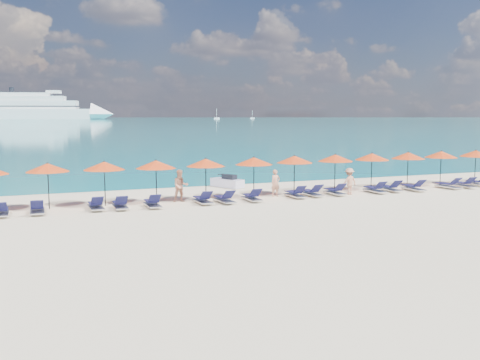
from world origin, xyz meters
name	(u,v)px	position (x,y,z in m)	size (l,w,h in m)	color
ground	(264,213)	(0.00, 0.00, 0.00)	(1400.00, 1400.00, 0.00)	beige
sea	(38,119)	(0.00, 660.00, 0.01)	(1600.00, 1300.00, 0.01)	#1FA9B2
cruise_ship	(46,109)	(8.45, 611.42, 10.78)	(149.83, 61.79, 41.43)	white
sailboat_near	(217,118)	(188.09, 552.51, 1.22)	(6.47, 2.16, 11.86)	white
sailboat_far	(252,118)	(243.98, 581.80, 1.05)	(5.59, 1.86, 10.25)	white
jetski	(227,182)	(1.49, 8.93, 0.33)	(1.72, 2.38, 0.80)	silver
beachgoer_a	(276,183)	(2.65, 4.32, 0.76)	(0.55, 0.36, 1.52)	tan
beachgoer_b	(181,186)	(-2.77, 4.44, 0.85)	(0.83, 0.48, 1.70)	tan
beachgoer_c	(349,181)	(6.85, 3.40, 0.77)	(0.99, 0.46, 1.54)	tan
umbrella_3	(48,168)	(-9.25, 4.74, 2.02)	(2.10, 2.10, 2.28)	black
umbrella_4	(104,166)	(-6.60, 4.65, 2.02)	(2.10, 2.10, 2.28)	black
umbrella_5	(156,164)	(-4.04, 4.47, 2.02)	(2.10, 2.10, 2.28)	black
umbrella_6	(206,163)	(-1.36, 4.52, 2.02)	(2.10, 2.10, 2.28)	black
umbrella_7	(254,161)	(1.41, 4.49, 2.02)	(2.10, 2.10, 2.28)	black
umbrella_8	(294,159)	(4.00, 4.67, 2.02)	(2.10, 2.10, 2.28)	black
umbrella_9	(335,158)	(6.69, 4.69, 2.02)	(2.10, 2.10, 2.28)	black
umbrella_10	(372,157)	(9.27, 4.70, 2.02)	(2.10, 2.10, 2.28)	black
umbrella_11	(408,156)	(11.90, 4.62, 2.02)	(2.10, 2.10, 2.28)	black
umbrella_12	(441,154)	(14.55, 4.68, 2.02)	(2.10, 2.10, 2.28)	black
umbrella_13	(476,153)	(17.28, 4.52, 2.02)	(2.10, 2.10, 2.28)	black
lounger_4	(1,211)	(-11.33, 3.46, 0.24)	(0.62, 1.70, 0.66)	silver
lounger_5	(37,209)	(-9.81, 3.48, 0.24)	(0.65, 1.71, 0.66)	silver
lounger_6	(96,205)	(-7.19, 3.57, 0.24)	(0.66, 1.71, 0.66)	silver
lounger_7	(120,205)	(-6.07, 3.36, 0.24)	(0.66, 1.71, 0.66)	silver
lounger_8	(152,203)	(-4.52, 3.26, 0.24)	(0.63, 1.70, 0.66)	silver
lounger_9	(203,199)	(-1.89, 3.41, 0.24)	(0.66, 1.71, 0.66)	silver
lounger_10	(225,199)	(-0.78, 3.21, 0.24)	(0.75, 1.74, 0.66)	silver
lounger_11	(252,197)	(0.79, 3.27, 0.24)	(0.66, 1.72, 0.66)	silver
lounger_12	(295,194)	(3.45, 3.47, 0.24)	(0.63, 1.70, 0.66)	silver
lounger_13	(312,192)	(4.55, 3.58, 0.24)	(0.68, 1.72, 0.66)	silver
lounger_14	(335,191)	(6.02, 3.53, 0.24)	(0.63, 1.71, 0.66)	silver
lounger_15	(375,189)	(8.64, 3.41, 0.24)	(0.65, 1.71, 0.66)	silver
lounger_16	(391,188)	(9.79, 3.50, 0.24)	(0.68, 1.72, 0.66)	silver
lounger_17	(414,187)	(11.30, 3.25, 0.24)	(0.66, 1.72, 0.66)	silver
lounger_18	(449,185)	(13.95, 3.27, 0.24)	(0.76, 1.75, 0.66)	silver
lounger_19	(464,184)	(15.16, 3.25, 0.24)	(0.69, 1.72, 0.66)	silver
lounger_20	(478,183)	(16.58, 3.50, 0.24)	(0.69, 1.72, 0.66)	silver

